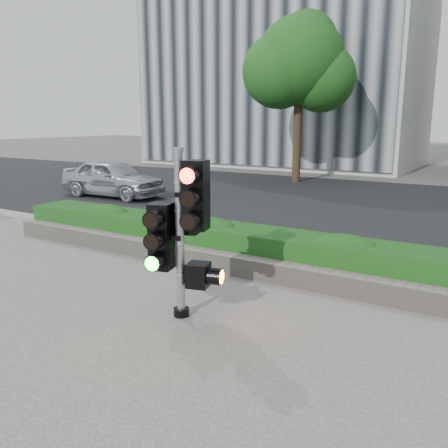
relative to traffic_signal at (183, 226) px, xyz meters
name	(u,v)px	position (x,y,z in m)	size (l,w,h in m)	color
ground	(184,315)	(-0.05, 0.06, -1.32)	(120.00, 120.00, 0.00)	#51514C
sidewalk	(35,399)	(-0.05, -2.44, -1.31)	(16.00, 11.00, 0.03)	#9E9389
road	(371,207)	(-0.05, 10.06, -1.31)	(60.00, 13.00, 0.02)	black
curb	(279,257)	(-0.05, 3.21, -1.26)	(60.00, 0.25, 0.12)	gray
stone_wall	(248,267)	(-0.05, 1.96, -1.12)	(12.00, 0.32, 0.34)	gray
hedge	(265,249)	(-0.05, 2.61, -0.95)	(12.00, 1.00, 0.68)	#2E7A25
building_left	(287,40)	(-9.05, 23.06, 6.18)	(16.00, 9.00, 15.00)	#B7B7B2
tree_left	(300,64)	(-4.57, 14.62, 3.72)	(4.61, 4.03, 7.34)	black
traffic_signal	(183,226)	(0.00, 0.00, 0.00)	(0.85, 0.71, 2.34)	black
car_silver	(112,178)	(-8.49, 7.25, -0.63)	(1.58, 3.93, 1.34)	silver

